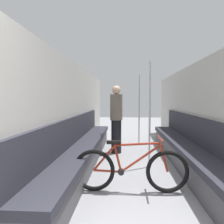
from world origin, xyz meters
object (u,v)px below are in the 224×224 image
Objects in this scene: grab_pole_near at (150,116)px; grab_pole_far at (139,110)px; bench_seat_row_left at (83,150)px; bicycle at (130,169)px; passenger_standing at (116,118)px; bench_seat_row_right at (188,152)px.

grab_pole_far is at bearing 91.56° from grab_pole_near.
bench_seat_row_left is 2.57× the size of grab_pole_near.
bicycle is 2.33m from passenger_standing.
grab_pole_far reaches higher than bench_seat_row_left.
grab_pole_near is (0.40, 1.16, 0.67)m from bicycle.
bench_seat_row_left is 3.18× the size of passenger_standing.
grab_pole_near is 2.32m from grab_pole_far.
grab_pole_far is (0.33, 3.48, 0.67)m from bicycle.
passenger_standing is (-0.63, -1.22, -0.14)m from grab_pole_far.
grab_pole_far is at bearing 9.12° from passenger_standing.
bench_seat_row_right is at bearing -71.38° from grab_pole_far.
bench_seat_row_left is at bearing -172.20° from passenger_standing.
bench_seat_row_right reaches higher than bicycle.
grab_pole_far is at bearing 108.62° from bench_seat_row_right.
bench_seat_row_left is 2.73m from grab_pole_far.
bench_seat_row_left is 2.03m from bench_seat_row_right.
grab_pole_near reaches higher than passenger_standing.
bench_seat_row_left is 2.57× the size of grab_pole_far.
bench_seat_row_right is 1.88m from passenger_standing.
bench_seat_row_right is at bearing 33.02° from bicycle.
grab_pole_near is at bearing -88.44° from grab_pole_far.
grab_pole_near reaches higher than bicycle.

